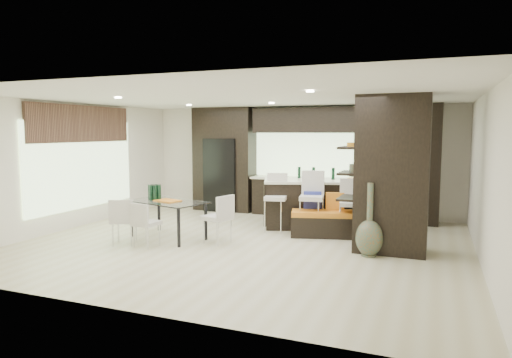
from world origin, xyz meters
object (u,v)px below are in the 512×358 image
at_px(floor_vase, 370,220).
at_px(chair_far, 124,223).
at_px(chair_near, 147,226).
at_px(kitchen_island, 322,203).
at_px(bench, 325,224).
at_px(chair_end, 217,221).
at_px(stool_left, 276,208).
at_px(stool_right, 350,214).
at_px(stool_mid, 312,209).
at_px(dining_table, 168,220).

xyz_separation_m(floor_vase, chair_far, (-4.32, -0.85, -0.22)).
bearing_deg(chair_near, kitchen_island, 55.13).
bearing_deg(kitchen_island, bench, -91.65).
distance_m(chair_far, chair_end, 1.71).
height_order(stool_left, bench, stool_left).
height_order(stool_right, floor_vase, floor_vase).
bearing_deg(stool_left, stool_mid, -11.49).
relative_size(stool_mid, bench, 0.78).
distance_m(dining_table, chair_near, 0.71).
xyz_separation_m(stool_mid, chair_far, (-3.01, -2.04, -0.12)).
bearing_deg(stool_right, kitchen_island, 120.71).
height_order(dining_table, chair_near, chair_near).
xyz_separation_m(floor_vase, dining_table, (-3.84, -0.12, -0.25)).
relative_size(kitchen_island, bench, 1.88).
height_order(stool_right, bench, stool_right).
bearing_deg(stool_right, dining_table, -169.54).
xyz_separation_m(chair_near, chair_end, (1.07, 0.71, 0.05)).
height_order(bench, chair_end, chair_end).
relative_size(stool_left, chair_far, 1.23).
height_order(stool_mid, chair_near, stool_mid).
bearing_deg(chair_far, floor_vase, -10.29).
height_order(floor_vase, chair_far, floor_vase).
bearing_deg(bench, stool_left, 162.55).
distance_m(stool_right, chair_near, 3.89).
bearing_deg(chair_far, stool_mid, 12.71).
distance_m(floor_vase, chair_far, 4.40).
xyz_separation_m(stool_left, stool_mid, (0.77, -0.01, 0.03)).
height_order(stool_mid, chair_end, stool_mid).
xyz_separation_m(kitchen_island, stool_left, (-0.77, -0.85, -0.03)).
distance_m(stool_mid, chair_near, 3.25).
bearing_deg(dining_table, chair_near, -73.73).
distance_m(stool_mid, chair_end, 1.97).
xyz_separation_m(stool_mid, stool_right, (0.77, 0.02, -0.05)).
relative_size(dining_table, chair_end, 1.81).
distance_m(stool_left, chair_near, 2.70).
bearing_deg(stool_mid, floor_vase, -51.16).
bearing_deg(bench, floor_vase, -62.91).
relative_size(kitchen_island, stool_right, 2.68).
xyz_separation_m(floor_vase, chair_end, (-2.77, -0.12, -0.20)).
bearing_deg(kitchen_island, chair_far, -155.14).
bearing_deg(chair_end, floor_vase, -70.58).
bearing_deg(kitchen_island, dining_table, -158.40).
bearing_deg(stool_left, floor_vase, -40.69).
relative_size(stool_right, chair_end, 1.11).
bearing_deg(kitchen_island, chair_end, -142.98).
height_order(stool_right, chair_near, stool_right).
distance_m(kitchen_island, stool_mid, 0.87).
bearing_deg(kitchen_island, floor_vase, -76.81).
bearing_deg(chair_near, chair_far, -172.14).
distance_m(kitchen_island, chair_end, 2.63).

